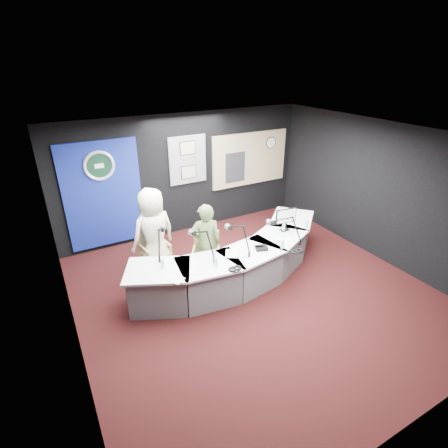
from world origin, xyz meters
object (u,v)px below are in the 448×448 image
broadcast_desk (237,262)px  armchair_left (155,251)px  armchair_right (206,256)px  person_woman (206,244)px  person_man (154,233)px

broadcast_desk → armchair_left: size_ratio=4.41×
armchair_right → person_woman: person_woman is taller
armchair_right → person_woman: bearing=0.0°
armchair_left → armchair_right: (0.75, -0.69, 0.02)m
armchair_left → armchair_right: armchair_right is taller
broadcast_desk → person_man: bearing=144.5°
broadcast_desk → armchair_right: 0.61m
armchair_left → person_woman: person_woman is taller
broadcast_desk → armchair_right: bearing=156.2°
broadcast_desk → armchair_right: (-0.54, 0.24, 0.16)m
armchair_right → person_woman: 0.26m
broadcast_desk → person_woman: 0.72m
broadcast_desk → armchair_left: (-1.29, 0.92, 0.13)m
person_man → armchair_left: bearing=180.0°
broadcast_desk → person_man: 1.67m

